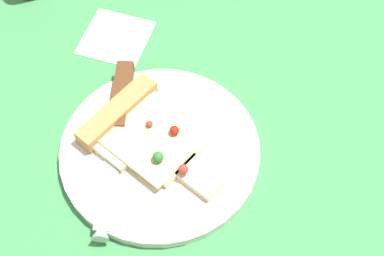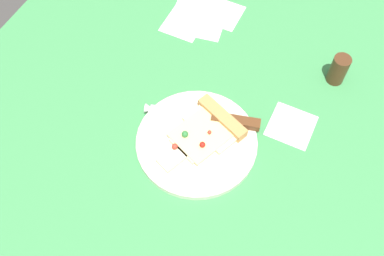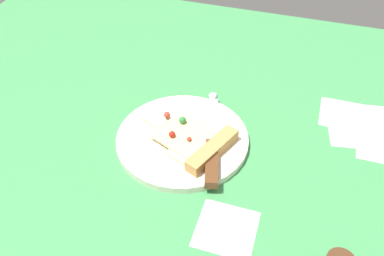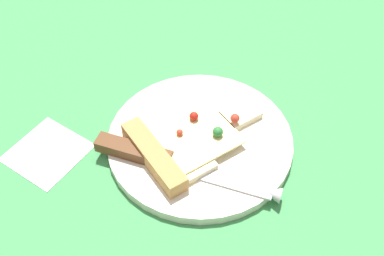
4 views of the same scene
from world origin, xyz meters
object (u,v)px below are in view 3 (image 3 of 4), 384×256
(plate, at_px, (182,139))
(pizza_slice, at_px, (193,140))
(knife, at_px, (212,145))
(napkin, at_px, (362,125))

(plate, height_order, pizza_slice, pizza_slice)
(plate, xyz_separation_m, knife, (-0.01, -0.06, 0.01))
(pizza_slice, bearing_deg, plate, 90.22)
(plate, bearing_deg, pizza_slice, -112.23)
(knife, bearing_deg, plate, 156.14)
(pizza_slice, relative_size, napkin, 1.47)
(plate, distance_m, knife, 0.06)
(pizza_slice, height_order, napkin, pizza_slice)
(knife, relative_size, napkin, 1.83)
(pizza_slice, relative_size, knife, 0.80)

